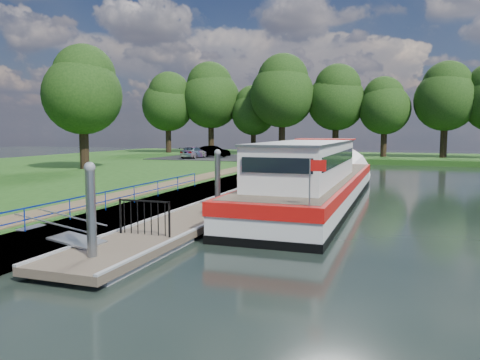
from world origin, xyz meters
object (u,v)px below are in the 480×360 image
(barge, at_px, (318,182))
(car_a, at_px, (247,152))
(car_c, at_px, (194,152))
(pontoon, at_px, (249,197))
(car_b, at_px, (213,151))

(barge, distance_m, car_a, 25.96)
(barge, xyz_separation_m, car_c, (-17.32, 21.83, 0.35))
(pontoon, relative_size, car_a, 8.11)
(car_a, relative_size, car_c, 0.89)
(pontoon, distance_m, car_b, 27.60)
(pontoon, xyz_separation_m, car_b, (-12.36, 24.64, 1.28))
(car_a, bearing_deg, car_b, 149.14)
(barge, distance_m, car_c, 27.87)
(car_b, xyz_separation_m, car_c, (-1.36, -2.17, -0.03))
(car_b, bearing_deg, barge, -138.86)
(car_a, bearing_deg, pontoon, -91.12)
(pontoon, relative_size, car_b, 7.84)
(car_a, relative_size, car_b, 0.97)
(car_a, height_order, car_c, car_a)
(car_a, bearing_deg, barge, -83.12)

